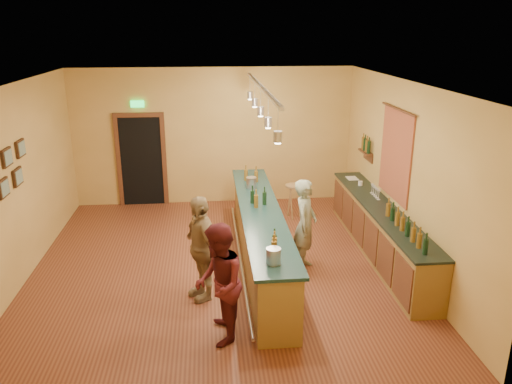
{
  "coord_description": "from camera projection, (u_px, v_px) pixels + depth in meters",
  "views": [
    {
      "loc": [
        -0.14,
        -8.06,
        4.05
      ],
      "look_at": [
        0.67,
        0.2,
        1.3
      ],
      "focal_mm": 35.0,
      "sensor_mm": 36.0,
      "label": 1
    }
  ],
  "objects": [
    {
      "name": "bar_stool",
      "position": [
        294.0,
        191.0,
        10.94
      ],
      "size": [
        0.37,
        0.37,
        0.77
      ],
      "rotation": [
        0.0,
        0.0,
        -0.16
      ],
      "color": "olive",
      "rests_on": "floor"
    },
    {
      "name": "ceiling",
      "position": [
        215.0,
        83.0,
        7.9
      ],
      "size": [
        6.5,
        7.0,
        0.02
      ],
      "primitive_type": "cube",
      "color": "silver",
      "rests_on": "wall_back"
    },
    {
      "name": "bartender",
      "position": [
        305.0,
        225.0,
        8.58
      ],
      "size": [
        0.59,
        0.7,
        1.63
      ],
      "primitive_type": "imported",
      "rotation": [
        0.0,
        0.0,
        1.17
      ],
      "color": "gray",
      "rests_on": "floor"
    },
    {
      "name": "customer_b",
      "position": [
        201.0,
        248.0,
        7.62
      ],
      "size": [
        0.76,
        1.06,
        1.67
      ],
      "primitive_type": "imported",
      "rotation": [
        0.0,
        0.0,
        -1.16
      ],
      "color": "#997A51",
      "rests_on": "floor"
    },
    {
      "name": "floor",
      "position": [
        220.0,
        266.0,
        8.9
      ],
      "size": [
        7.0,
        7.0,
        0.0
      ],
      "primitive_type": "plane",
      "color": "#5B291A",
      "rests_on": "ground"
    },
    {
      "name": "tapestry",
      "position": [
        396.0,
        155.0,
        9.0
      ],
      "size": [
        0.03,
        1.4,
        1.6
      ],
      "primitive_type": "cube",
      "color": "maroon",
      "rests_on": "wall_right"
    },
    {
      "name": "wall_back",
      "position": [
        214.0,
        137.0,
        11.7
      ],
      "size": [
        6.5,
        0.02,
        3.2
      ],
      "primitive_type": "cube",
      "color": "#B48E43",
      "rests_on": "floor"
    },
    {
      "name": "back_counter",
      "position": [
        380.0,
        230.0,
        9.19
      ],
      "size": [
        0.6,
        4.55,
        1.27
      ],
      "color": "olive",
      "rests_on": "floor"
    },
    {
      "name": "pendant_track",
      "position": [
        261.0,
        97.0,
        8.03
      ],
      "size": [
        0.11,
        4.6,
        0.5
      ],
      "color": "silver",
      "rests_on": "ceiling"
    },
    {
      "name": "customer_a",
      "position": [
        219.0,
        284.0,
        6.56
      ],
      "size": [
        0.64,
        0.82,
        1.66
      ],
      "primitive_type": "imported",
      "rotation": [
        0.0,
        0.0,
        -1.58
      ],
      "color": "#59191E",
      "rests_on": "floor"
    },
    {
      "name": "tasting_bar",
      "position": [
        260.0,
        233.0,
        8.78
      ],
      "size": [
        0.73,
        5.1,
        1.38
      ],
      "color": "olive",
      "rests_on": "floor"
    },
    {
      "name": "bottle_shelf",
      "position": [
        366.0,
        146.0,
        10.47
      ],
      "size": [
        0.17,
        0.55,
        0.54
      ],
      "color": "#4F2917",
      "rests_on": "wall_right"
    },
    {
      "name": "wall_left",
      "position": [
        17.0,
        186.0,
        8.1
      ],
      "size": [
        0.02,
        7.0,
        3.2
      ],
      "primitive_type": "cube",
      "color": "#B48E43",
      "rests_on": "floor"
    },
    {
      "name": "wall_front",
      "position": [
        226.0,
        279.0,
        5.09
      ],
      "size": [
        6.5,
        0.02,
        3.2
      ],
      "primitive_type": "cube",
      "color": "#B48E43",
      "rests_on": "floor"
    },
    {
      "name": "doorway",
      "position": [
        142.0,
        158.0,
        11.67
      ],
      "size": [
        1.15,
        0.09,
        2.48
      ],
      "color": "black",
      "rests_on": "wall_back"
    },
    {
      "name": "wall_right",
      "position": [
        404.0,
        175.0,
        8.7
      ],
      "size": [
        0.02,
        7.0,
        3.2
      ],
      "primitive_type": "cube",
      "color": "#B48E43",
      "rests_on": "floor"
    }
  ]
}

